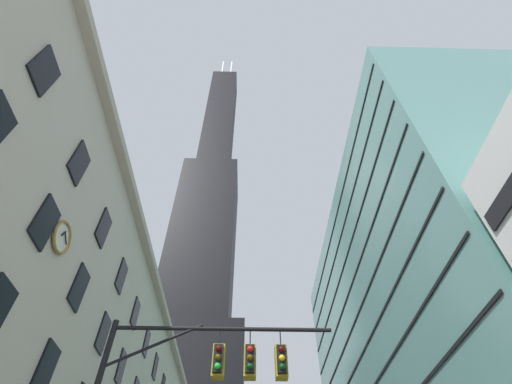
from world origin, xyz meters
TOP-DOWN VIEW (x-y plane):
  - dark_skyscraper at (-15.72, 77.77)m, footprint 26.10×26.10m
  - glass_office_midrise at (20.35, 32.66)m, footprint 18.81×51.96m
  - traffic_signal_mast at (-3.40, 3.16)m, footprint 7.67×0.63m

SIDE VIEW (x-z plane):
  - traffic_signal_mast at x=-3.40m, z-range 1.97..9.72m
  - glass_office_midrise at x=20.35m, z-range 0.00..43.61m
  - dark_skyscraper at x=-15.72m, z-range -42.36..163.11m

